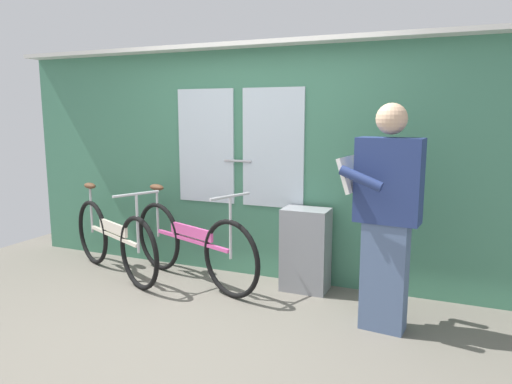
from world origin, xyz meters
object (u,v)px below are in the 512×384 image
at_px(bicycle_near_door, 191,244).
at_px(trash_bin_by_wall, 306,250).
at_px(bicycle_leaning_behind, 113,239).
at_px(passenger_reading_newspaper, 386,214).

xyz_separation_m(bicycle_near_door, trash_bin_by_wall, (1.04, 0.22, 0.00)).
distance_m(bicycle_leaning_behind, passenger_reading_newspaper, 2.64).
distance_m(bicycle_near_door, passenger_reading_newspaper, 1.88).
height_order(bicycle_near_door, passenger_reading_newspaper, passenger_reading_newspaper).
height_order(bicycle_leaning_behind, trash_bin_by_wall, bicycle_leaning_behind).
relative_size(bicycle_near_door, passenger_reading_newspaper, 1.01).
bearing_deg(bicycle_near_door, bicycle_leaning_behind, -149.85).
bearing_deg(trash_bin_by_wall, passenger_reading_newspaper, -35.72).
bearing_deg(passenger_reading_newspaper, trash_bin_by_wall, -29.57).
xyz_separation_m(bicycle_leaning_behind, trash_bin_by_wall, (1.84, 0.34, 0.01)).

